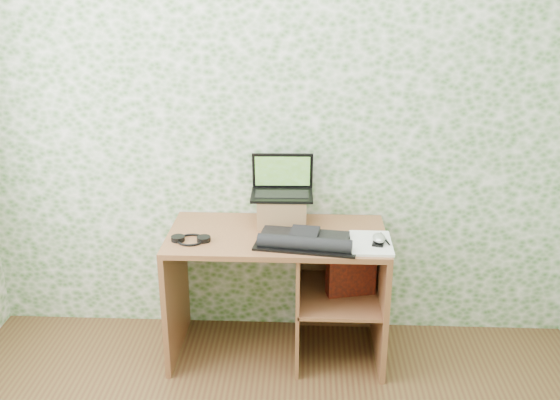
{
  "coord_description": "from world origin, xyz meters",
  "views": [
    {
      "loc": [
        0.16,
        -1.7,
        2.12
      ],
      "look_at": [
        0.02,
        1.39,
        0.97
      ],
      "focal_mm": 40.0,
      "sensor_mm": 36.0,
      "label": 1
    }
  ],
  "objects_px": {
    "laptop": "(282,185)",
    "notepad": "(371,243)",
    "desk": "(291,275)",
    "riser": "(282,210)",
    "keyboard": "(304,240)"
  },
  "relations": [
    {
      "from": "riser",
      "to": "desk",
      "type": "bearing_deg",
      "value": -63.18
    },
    {
      "from": "desk",
      "to": "riser",
      "type": "relative_size",
      "value": 4.4
    },
    {
      "from": "keyboard",
      "to": "notepad",
      "type": "height_order",
      "value": "keyboard"
    },
    {
      "from": "laptop",
      "to": "desk",
      "type": "bearing_deg",
      "value": -70.57
    },
    {
      "from": "desk",
      "to": "keyboard",
      "type": "height_order",
      "value": "keyboard"
    },
    {
      "from": "keyboard",
      "to": "notepad",
      "type": "bearing_deg",
      "value": 11.65
    },
    {
      "from": "laptop",
      "to": "keyboard",
      "type": "distance_m",
      "value": 0.4
    },
    {
      "from": "laptop",
      "to": "notepad",
      "type": "xyz_separation_m",
      "value": [
        0.48,
        -0.3,
        -0.21
      ]
    },
    {
      "from": "desk",
      "to": "notepad",
      "type": "relative_size",
      "value": 3.89
    },
    {
      "from": "keyboard",
      "to": "desk",
      "type": "bearing_deg",
      "value": 121.52
    },
    {
      "from": "desk",
      "to": "notepad",
      "type": "xyz_separation_m",
      "value": [
        0.42,
        -0.15,
        0.28
      ]
    },
    {
      "from": "riser",
      "to": "notepad",
      "type": "height_order",
      "value": "riser"
    },
    {
      "from": "desk",
      "to": "riser",
      "type": "height_order",
      "value": "riser"
    },
    {
      "from": "laptop",
      "to": "keyboard",
      "type": "bearing_deg",
      "value": -69.38
    },
    {
      "from": "riser",
      "to": "notepad",
      "type": "relative_size",
      "value": 0.88
    }
  ]
}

